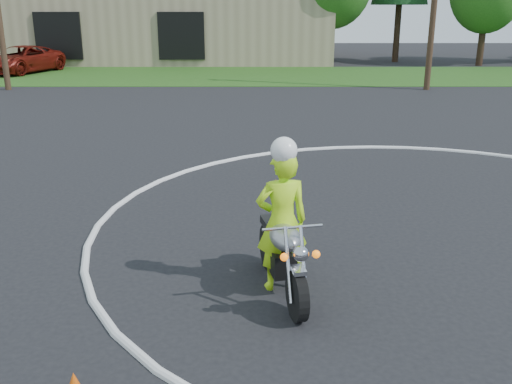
{
  "coord_description": "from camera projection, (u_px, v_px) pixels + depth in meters",
  "views": [
    {
      "loc": [
        -3.2,
        -6.43,
        3.68
      ],
      "look_at": [
        -3.19,
        1.6,
        1.1
      ],
      "focal_mm": 40.0,
      "sensor_mm": 36.0,
      "label": 1
    }
  ],
  "objects": [
    {
      "name": "primary_motorcycle",
      "position": [
        283.0,
        254.0,
        7.61
      ],
      "size": [
        0.77,
        2.17,
        1.15
      ],
      "rotation": [
        0.0,
        0.0,
        0.21
      ],
      "color": "black",
      "rests_on": "ground"
    },
    {
      "name": "warehouse",
      "position": [
        64.0,
        2.0,
        44.01
      ],
      "size": [
        41.0,
        17.0,
        8.3
      ],
      "color": "tan",
      "rests_on": "ground"
    },
    {
      "name": "pickup_grp",
      "position": [
        21.0,
        60.0,
        34.0
      ],
      "size": [
        4.21,
        6.24,
        1.59
      ],
      "rotation": [
        0.0,
        0.0,
        -0.3
      ],
      "color": "#62110B",
      "rests_on": "ground"
    },
    {
      "name": "ground",
      "position": [
        506.0,
        312.0,
        7.25
      ],
      "size": [
        120.0,
        120.0,
        0.0
      ],
      "primitive_type": "plane",
      "color": "black",
      "rests_on": "ground"
    },
    {
      "name": "grass_strip",
      "position": [
        310.0,
        75.0,
        32.95
      ],
      "size": [
        120.0,
        10.0,
        0.02
      ],
      "primitive_type": "cube",
      "color": "#1E4714",
      "rests_on": "ground"
    },
    {
      "name": "rider_primary_grp",
      "position": [
        282.0,
        218.0,
        7.59
      ],
      "size": [
        0.79,
        0.6,
        2.14
      ],
      "rotation": [
        0.0,
        0.0,
        0.21
      ],
      "color": "#BCFF1A",
      "rests_on": "ground"
    }
  ]
}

